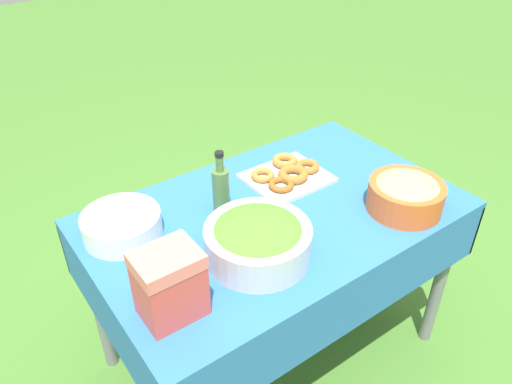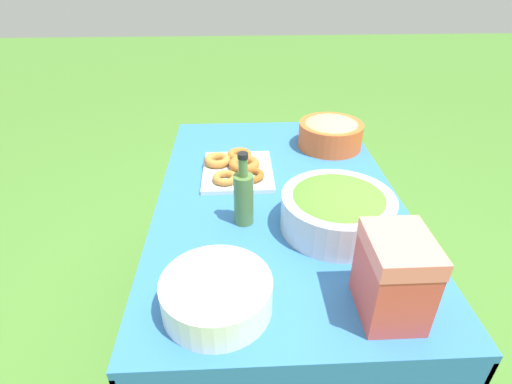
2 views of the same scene
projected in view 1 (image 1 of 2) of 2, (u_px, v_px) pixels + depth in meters
name	position (u px, v px, depth m)	size (l,w,h in m)	color
ground_plane	(272.00, 348.00, 2.19)	(14.00, 14.00, 0.00)	#477A2D
picnic_table	(276.00, 234.00, 1.82)	(1.31, 0.82, 0.75)	#2D6BB2
salad_bowl	(258.00, 239.00, 1.53)	(0.33, 0.33, 0.13)	silver
pasta_bowl	(406.00, 193.00, 1.74)	(0.26, 0.26, 0.13)	#E05B28
donut_platter	(287.00, 175.00, 1.93)	(0.31, 0.27, 0.05)	silver
plate_stack	(122.00, 225.00, 1.63)	(0.26, 0.26, 0.08)	white
olive_oil_bottle	(221.00, 188.00, 1.72)	(0.06, 0.06, 0.23)	#4C7238
cooler_box	(170.00, 284.00, 1.32)	(0.17, 0.14, 0.21)	#E04C42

